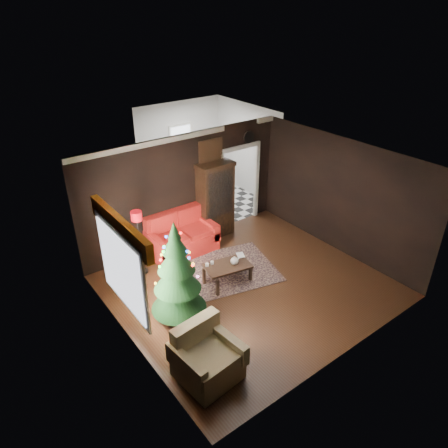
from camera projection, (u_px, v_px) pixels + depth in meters
floor at (249, 286)px, 8.98m from camera, size 5.50×5.50×0.00m
ceiling at (253, 165)px, 7.63m from camera, size 5.50×5.50×0.00m
wall_back at (185, 190)px, 10.06m from camera, size 5.50×0.00×5.50m
wall_front at (352, 292)px, 6.55m from camera, size 5.50×0.00×5.50m
wall_left at (124, 279)px, 6.86m from camera, size 0.00×5.50×5.50m
wall_right at (340, 196)px, 9.75m from camera, size 0.00×5.50×5.50m
doorway at (239, 186)px, 11.12m from camera, size 1.10×0.10×2.10m
left_window at (121, 270)px, 7.00m from camera, size 0.05×1.60×1.40m
valance at (120, 227)px, 6.65m from camera, size 0.12×2.10×0.35m
kitchen_floor at (208, 202)px, 12.68m from camera, size 3.00×3.00×0.00m
kitchen_window at (180, 137)px, 12.88m from camera, size 0.70×0.06×0.70m
rug at (221, 271)px, 9.46m from camera, size 2.80×2.32×0.01m
loveseat at (182, 234)px, 9.97m from camera, size 1.70×0.90×1.00m
curio_cabinet at (215, 202)px, 10.51m from camera, size 0.90×0.45×1.90m
floor_lamp at (140, 243)px, 8.97m from camera, size 0.31×0.31×1.53m
christmas_tree at (177, 273)px, 7.60m from camera, size 1.32×1.32×2.03m
armchair at (207, 356)px, 6.63m from camera, size 1.04×1.04×0.97m
coffee_table at (227, 273)px, 9.00m from camera, size 1.07×0.77×0.44m
teapot at (234, 261)px, 8.87m from camera, size 0.21×0.21×0.18m
cup_a at (207, 265)px, 8.85m from camera, size 0.09×0.09×0.06m
cup_b at (212, 263)px, 8.92m from camera, size 0.10×0.10×0.06m
book at (237, 252)px, 9.16m from camera, size 0.15×0.08×0.22m
wall_clock at (249, 137)px, 10.58m from camera, size 0.32×0.32×0.06m
painting at (210, 151)px, 10.01m from camera, size 0.62×0.05×0.52m
kitchen_counter at (186, 177)px, 13.31m from camera, size 1.80×0.60×0.90m
kitchen_table at (205, 197)px, 12.13m from camera, size 0.70×0.70×0.75m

